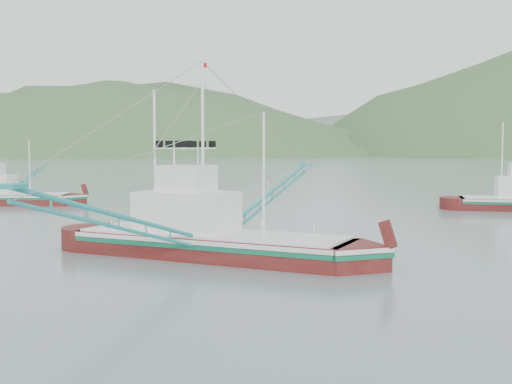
# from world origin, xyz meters

# --- Properties ---
(ground) EXTENTS (1200.00, 1200.00, 0.00)m
(ground) POSITION_xyz_m (0.00, 0.00, 0.00)
(ground) COLOR slate
(ground) RESTS_ON ground
(main_boat) EXTENTS (16.19, 27.99, 11.48)m
(main_boat) POSITION_xyz_m (-1.39, 0.40, 2.08)
(main_boat) COLOR #4E0F0D
(main_boat) RESTS_ON ground
(bg_boat_left) EXTENTS (13.97, 24.20, 9.91)m
(bg_boat_left) POSITION_xyz_m (-31.37, 25.71, 1.73)
(bg_boat_left) COLOR #4E0F0D
(bg_boat_left) RESTS_ON ground
(headland_left) EXTENTS (448.00, 308.00, 210.00)m
(headland_left) POSITION_xyz_m (-180.00, 360.00, 0.00)
(headland_left) COLOR #3B5D30
(headland_left) RESTS_ON ground
(ridge_distant) EXTENTS (960.00, 400.00, 240.00)m
(ridge_distant) POSITION_xyz_m (30.00, 560.00, 0.00)
(ridge_distant) COLOR slate
(ridge_distant) RESTS_ON ground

